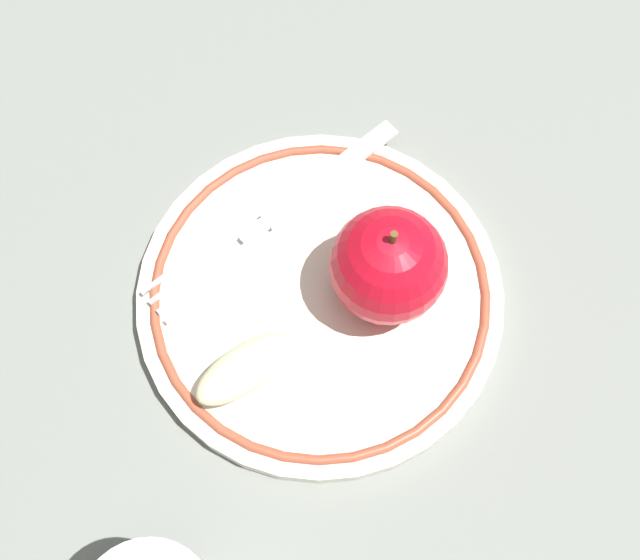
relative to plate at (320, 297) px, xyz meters
The scene contains 5 objects.
ground_plane 0.03m from the plate, 49.40° to the right, with size 2.00×2.00×0.00m, color slate.
plate is the anchor object (origin of this frame).
apple_red_whole 0.06m from the plate, 28.48° to the right, with size 0.07×0.07×0.08m.
apple_slice_front 0.07m from the plate, 163.45° to the right, with size 0.06×0.03×0.02m, color beige.
fork 0.06m from the plate, 78.49° to the left, with size 0.19×0.04×0.00m.
Camera 1 is at (-0.12, -0.14, 0.51)m, focal length 50.00 mm.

